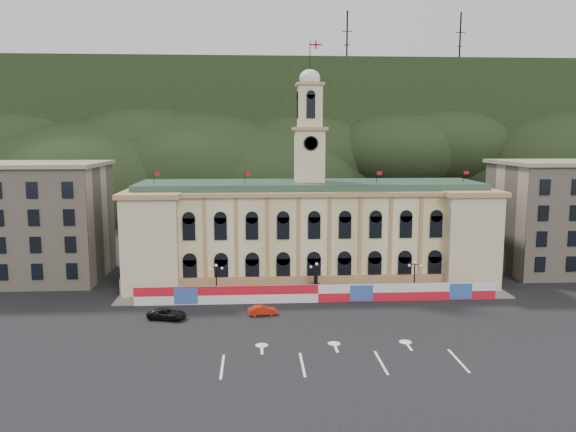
{
  "coord_description": "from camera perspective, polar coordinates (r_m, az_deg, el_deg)",
  "views": [
    {
      "loc": [
        -8.75,
        -59.34,
        22.76
      ],
      "look_at": [
        -3.96,
        18.0,
        11.62
      ],
      "focal_mm": 35.0,
      "sensor_mm": 36.0,
      "label": 1
    }
  ],
  "objects": [
    {
      "name": "lamp_left",
      "position": [
        79.02,
        -7.29,
        -6.32
      ],
      "size": [
        1.96,
        0.44,
        5.15
      ],
      "color": "black",
      "rests_on": "ground"
    },
    {
      "name": "ground",
      "position": [
        64.16,
        4.64,
        -12.63
      ],
      "size": [
        260.0,
        260.0,
        0.0
      ],
      "primitive_type": "plane",
      "color": "black",
      "rests_on": "ground"
    },
    {
      "name": "red_sedan",
      "position": [
        72.79,
        -2.6,
        -9.55
      ],
      "size": [
        2.33,
        4.07,
        1.22
      ],
      "primitive_type": "imported",
      "rotation": [
        0.0,
        0.0,
        1.71
      ],
      "color": "red",
      "rests_on": "ground"
    },
    {
      "name": "hill_ridge",
      "position": [
        181.58,
        -0.78,
        7.14
      ],
      "size": [
        230.0,
        80.0,
        64.0
      ],
      "color": "black",
      "rests_on": "ground"
    },
    {
      "name": "side_building_right",
      "position": [
        104.92,
        26.04,
        -0.01
      ],
      "size": [
        21.0,
        17.0,
        18.6
      ],
      "color": "tan",
      "rests_on": "ground"
    },
    {
      "name": "lamp_right",
      "position": [
        82.06,
        12.73,
        -5.91
      ],
      "size": [
        1.96,
        0.44,
        5.15
      ],
      "color": "black",
      "rests_on": "ground"
    },
    {
      "name": "hoarding_fence",
      "position": [
        77.96,
        3.11,
        -7.85
      ],
      "size": [
        50.0,
        0.44,
        2.5
      ],
      "color": "red",
      "rests_on": "ground"
    },
    {
      "name": "side_building_left",
      "position": [
        97.48,
        -24.08,
        -0.46
      ],
      "size": [
        21.0,
        17.0,
        18.6
      ],
      "color": "tan",
      "rests_on": "ground"
    },
    {
      "name": "black_suv",
      "position": [
        72.7,
        -12.18,
        -9.7
      ],
      "size": [
        4.69,
        5.99,
        1.35
      ],
      "primitive_type": "imported",
      "rotation": [
        0.0,
        0.0,
        1.31
      ],
      "color": "black",
      "rests_on": "ground"
    },
    {
      "name": "pavement",
      "position": [
        80.84,
        2.84,
        -8.13
      ],
      "size": [
        56.0,
        5.5,
        0.16
      ],
      "primitive_type": "cube",
      "color": "slate",
      "rests_on": "ground"
    },
    {
      "name": "lamp_center",
      "position": [
        79.33,
        2.91,
        -6.2
      ],
      "size": [
        1.96,
        0.44,
        5.15
      ],
      "color": "black",
      "rests_on": "ground"
    },
    {
      "name": "lane_markings",
      "position": [
        59.56,
        5.34,
        -14.32
      ],
      "size": [
        26.0,
        10.0,
        0.02
      ],
      "primitive_type": null,
      "color": "white",
      "rests_on": "ground"
    },
    {
      "name": "city_hall",
      "position": [
        88.68,
        2.17,
        -1.51
      ],
      "size": [
        56.2,
        17.6,
        37.1
      ],
      "color": "beige",
      "rests_on": "ground"
    },
    {
      "name": "statue",
      "position": [
        80.77,
        2.82,
        -7.32
      ],
      "size": [
        1.4,
        1.4,
        3.72
      ],
      "color": "#595651",
      "rests_on": "ground"
    }
  ]
}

